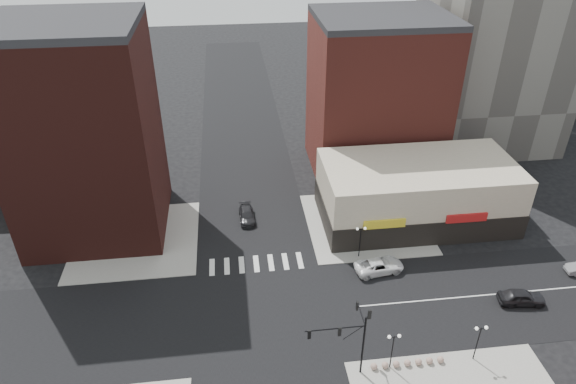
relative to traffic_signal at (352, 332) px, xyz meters
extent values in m
plane|color=black|center=(-7.24, 7.83, -4.96)|extent=(240.00, 240.00, 0.00)
cube|color=black|center=(-7.24, 7.83, -4.95)|extent=(200.00, 14.00, 0.02)
cube|color=black|center=(-7.24, 7.83, -4.95)|extent=(14.00, 200.00, 0.02)
cube|color=gray|center=(-21.74, 22.33, -4.90)|extent=(15.00, 15.00, 0.12)
cube|color=gray|center=(7.26, 22.33, -4.90)|extent=(15.00, 15.00, 0.12)
cube|color=#3A1612|center=(-26.24, 26.33, 7.54)|extent=(16.00, 15.00, 25.00)
cube|color=#3A1612|center=(-39.24, 41.83, 1.04)|extent=(20.00, 18.00, 12.00)
cube|color=maroon|center=(11.76, 37.33, 6.04)|extent=(18.00, 15.00, 22.00)
cube|color=#C4B59C|center=(13.76, 22.83, -0.96)|extent=(24.00, 12.00, 8.00)
cube|color=black|center=(13.76, 22.83, -3.26)|extent=(24.20, 12.20, 3.40)
cylinder|color=black|center=(0.96, -0.37, -1.46)|extent=(0.18, 0.18, 7.00)
cylinder|color=black|center=(-1.64, -0.37, 1.04)|extent=(5.20, 0.11, 0.11)
cylinder|color=black|center=(-0.04, -0.37, 0.34)|extent=(1.72, 0.06, 1.46)
cylinder|color=black|center=(0.96, 1.13, 1.04)|extent=(0.11, 3.00, 0.11)
cube|color=black|center=(-3.84, -0.37, 0.64)|extent=(0.28, 0.18, 0.95)
sphere|color=red|center=(-3.84, -0.37, 0.94)|extent=(0.16, 0.16, 0.16)
cube|color=black|center=(-1.24, -0.37, 0.64)|extent=(0.28, 0.18, 0.95)
sphere|color=red|center=(-1.24, -0.37, 0.94)|extent=(0.16, 0.16, 0.16)
cube|color=black|center=(0.96, 2.43, 0.64)|extent=(0.18, 0.28, 0.95)
sphere|color=red|center=(0.96, 2.43, 0.94)|extent=(0.16, 0.16, 0.16)
cube|color=black|center=(1.21, -0.37, 2.34)|extent=(0.28, 0.18, 0.95)
sphere|color=red|center=(1.21, -0.37, 2.64)|extent=(0.16, 0.16, 0.16)
cylinder|color=black|center=(3.76, -0.17, -2.84)|extent=(0.11, 0.11, 4.00)
cylinder|color=black|center=(3.76, -0.17, -0.94)|extent=(0.90, 0.06, 0.06)
sphere|color=white|center=(3.31, -0.17, -0.84)|extent=(0.32, 0.32, 0.32)
sphere|color=white|center=(4.21, -0.17, -0.84)|extent=(0.32, 0.32, 0.32)
cylinder|color=black|center=(11.76, -0.17, -2.84)|extent=(0.11, 0.11, 4.00)
cylinder|color=black|center=(11.76, -0.17, -0.94)|extent=(0.90, 0.06, 0.06)
sphere|color=white|center=(11.31, -0.17, -0.84)|extent=(0.32, 0.32, 0.32)
sphere|color=white|center=(12.21, -0.17, -0.84)|extent=(0.32, 0.32, 0.32)
cylinder|color=black|center=(4.76, 15.83, -2.84)|extent=(0.11, 0.11, 4.00)
cylinder|color=black|center=(4.76, 15.83, -0.94)|extent=(0.90, 0.06, 0.06)
sphere|color=white|center=(4.31, 15.83, -0.84)|extent=(0.32, 0.32, 0.32)
sphere|color=white|center=(5.21, 15.83, -0.84)|extent=(0.32, 0.32, 0.32)
sphere|color=gray|center=(2.26, -0.17, -4.53)|extent=(0.62, 0.62, 0.62)
sphere|color=gray|center=(3.31, -0.17, -4.53)|extent=(0.62, 0.62, 0.62)
sphere|color=gray|center=(4.36, -0.17, -4.53)|extent=(0.62, 0.62, 0.62)
sphere|color=gray|center=(5.41, -0.17, -4.53)|extent=(0.62, 0.62, 0.62)
sphere|color=gray|center=(6.46, -0.17, -4.53)|extent=(0.62, 0.62, 0.62)
sphere|color=gray|center=(7.51, -0.17, -4.53)|extent=(0.62, 0.62, 0.62)
sphere|color=gray|center=(8.56, -0.17, -4.53)|extent=(0.62, 0.62, 0.62)
imported|color=white|center=(6.43, 13.08, -4.18)|extent=(5.89, 3.30, 1.56)
imported|color=black|center=(19.85, 6.28, -4.14)|extent=(5.00, 2.50, 1.64)
imported|color=black|center=(-7.91, 25.15, -4.28)|extent=(2.11, 4.79, 1.37)
camera|label=1|loc=(-9.29, -30.14, 33.60)|focal=32.00mm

